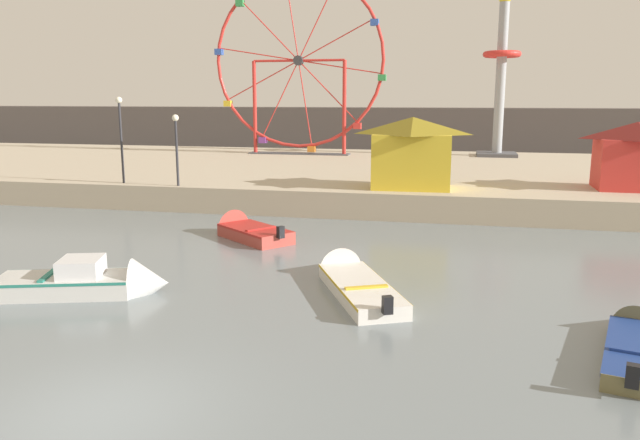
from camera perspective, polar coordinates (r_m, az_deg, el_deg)
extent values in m
plane|color=slate|center=(12.12, -19.48, -16.34)|extent=(240.00, 240.00, 0.00)
cube|color=#B7A88E|center=(39.55, 3.78, 4.16)|extent=(110.00, 23.18, 1.23)
cube|color=#564C47|center=(62.50, 7.13, 8.15)|extent=(140.00, 3.00, 4.40)
cube|color=olive|center=(14.88, 26.73, -10.87)|extent=(1.95, 3.75, 0.37)
cube|color=navy|center=(14.83, 26.78, -10.34)|extent=(1.96, 3.72, 0.08)
cone|color=olive|center=(17.02, 26.88, -8.15)|extent=(1.23, 1.21, 1.01)
cube|color=black|center=(13.01, 26.69, -12.63)|extent=(0.28, 0.25, 0.44)
cube|color=navy|center=(14.38, 26.78, -10.70)|extent=(0.92, 0.39, 0.06)
cube|color=#B24238|center=(24.29, -5.94, -1.26)|extent=(3.47, 3.21, 0.49)
cube|color=#B2231E|center=(24.25, -5.95, -0.79)|extent=(3.46, 3.20, 0.08)
cone|color=#B24238|center=(26.00, -8.38, -0.49)|extent=(1.60, 1.68, 1.44)
cube|color=black|center=(22.83, -3.63, -1.12)|extent=(0.31, 0.31, 0.44)
cube|color=#B2231E|center=(23.90, -5.43, -0.78)|extent=(0.93, 1.11, 0.06)
cube|color=silver|center=(18.99, -22.24, -5.54)|extent=(3.99, 2.55, 0.54)
cube|color=#237566|center=(18.93, -22.29, -4.88)|extent=(3.96, 2.56, 0.08)
cone|color=silver|center=(18.42, -15.25, -5.60)|extent=(1.40, 1.68, 1.44)
cube|color=silver|center=(18.72, -21.01, -4.03)|extent=(1.42, 1.49, 0.50)
cube|color=#237566|center=(19.06, -23.64, -4.66)|extent=(0.54, 1.28, 0.06)
cube|color=silver|center=(17.46, 3.73, -6.36)|extent=(3.13, 4.53, 0.41)
cube|color=gold|center=(17.41, 3.74, -5.85)|extent=(3.13, 4.50, 0.08)
cone|color=silver|center=(20.01, 1.49, -4.05)|extent=(1.72, 1.65, 1.33)
cube|color=black|center=(15.31, 6.19, -7.73)|extent=(0.30, 0.28, 0.44)
cube|color=gold|center=(16.90, 4.27, -6.15)|extent=(1.14, 0.66, 0.06)
torus|color=red|center=(46.84, -1.98, 14.37)|extent=(12.66, 0.24, 12.66)
cylinder|color=#38383D|center=(46.84, -1.98, 14.37)|extent=(0.70, 0.50, 0.70)
cylinder|color=red|center=(47.23, -2.60, 18.08)|extent=(1.05, 0.08, 6.15)
cylinder|color=red|center=(47.60, -4.67, 16.95)|extent=(4.44, 0.08, 4.45)
cube|color=#33934C|center=(48.51, -7.33, 19.07)|extent=(0.56, 0.48, 0.44)
cylinder|color=red|center=(47.72, -5.67, 14.86)|extent=(6.15, 0.08, 1.06)
cube|color=#3356B7|center=(48.77, -9.22, 14.94)|extent=(0.56, 0.48, 0.44)
cylinder|color=red|center=(47.55, -5.28, 12.59)|extent=(5.57, 0.08, 2.89)
cube|color=yellow|center=(48.45, -8.41, 10.50)|extent=(0.56, 0.48, 0.44)
cylinder|color=red|center=(47.14, -3.65, 10.98)|extent=(2.89, 0.08, 5.57)
cube|color=purple|center=(47.66, -5.24, 7.29)|extent=(0.56, 0.48, 0.44)
cylinder|color=red|center=(46.65, -1.37, 10.62)|extent=(1.05, 0.08, 6.15)
cube|color=orange|center=(46.69, -0.77, 6.51)|extent=(0.56, 0.48, 0.44)
cylinder|color=red|center=(46.27, 0.73, 11.70)|extent=(4.44, 0.08, 4.45)
cube|color=red|center=(45.92, 3.43, 8.59)|extent=(0.56, 0.48, 0.44)
cylinder|color=red|center=(46.14, 1.83, 13.82)|extent=(6.15, 0.08, 1.06)
cube|color=#33934C|center=(45.64, 5.70, 12.83)|extent=(0.56, 0.48, 0.44)
cylinder|color=red|center=(46.32, 1.46, 16.16)|extent=(5.57, 0.08, 2.89)
cube|color=#3356B7|center=(45.98, 5.02, 17.57)|extent=(0.56, 0.48, 0.44)
cylinder|color=red|center=(46.74, -0.24, 17.79)|extent=(2.89, 0.08, 5.57)
cylinder|color=red|center=(47.74, -5.98, 10.17)|extent=(0.28, 0.28, 6.81)
cylinder|color=red|center=(46.04, 2.24, 10.19)|extent=(0.28, 0.28, 6.81)
cylinder|color=red|center=(46.84, -1.98, 14.37)|extent=(6.83, 0.18, 0.18)
cube|color=#4C4C51|center=(46.96, -1.92, 6.10)|extent=(7.63, 1.20, 0.08)
cylinder|color=#999EA3|center=(47.08, 16.19, 12.14)|extent=(0.70, 0.70, 10.69)
torus|color=red|center=(47.16, 16.31, 14.35)|extent=(2.64, 2.64, 0.44)
cube|color=#4C4C51|center=(47.25, 15.84, 5.81)|extent=(2.80, 2.80, 0.24)
cube|color=yellow|center=(29.65, 8.40, 5.35)|extent=(3.64, 2.70, 2.54)
pyramid|color=olive|center=(29.53, 8.49, 8.53)|extent=(4.01, 2.97, 0.80)
cube|color=red|center=(32.32, 26.82, 4.57)|extent=(3.34, 2.58, 2.34)
pyramid|color=maroon|center=(32.21, 27.06, 7.30)|extent=(3.67, 2.84, 0.80)
cylinder|color=#2D2D33|center=(32.53, -17.70, 6.69)|extent=(0.12, 0.12, 3.93)
sphere|color=#F2EACC|center=(32.45, -17.92, 10.40)|extent=(0.32, 0.32, 0.32)
cylinder|color=#2D2D33|center=(30.77, -12.96, 5.94)|extent=(0.12, 0.12, 3.11)
sphere|color=#F2EACC|center=(30.67, -13.10, 9.09)|extent=(0.32, 0.32, 0.32)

